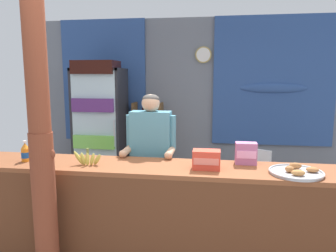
{
  "coord_description": "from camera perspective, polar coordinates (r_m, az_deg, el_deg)",
  "views": [
    {
      "loc": [
        0.28,
        -2.36,
        1.79
      ],
      "look_at": [
        -0.2,
        0.83,
        1.28
      ],
      "focal_mm": 33.96,
      "sensor_mm": 36.0,
      "label": 1
    }
  ],
  "objects": [
    {
      "name": "shopkeeper",
      "position": [
        3.41,
        -3.09,
        -4.22
      ],
      "size": [
        0.54,
        0.42,
        1.6
      ],
      "color": "#28282D",
      "rests_on": "ground"
    },
    {
      "name": "banana_bunch",
      "position": [
        3.01,
        -14.31,
        -5.68
      ],
      "size": [
        0.28,
        0.06,
        0.16
      ],
      "color": "#CCC14C",
      "rests_on": "stall_counter"
    },
    {
      "name": "plastic_lawn_chair",
      "position": [
        4.47,
        15.87,
        -8.25
      ],
      "size": [
        0.6,
        0.6,
        0.86
      ],
      "color": "silver",
      "rests_on": "ground"
    },
    {
      "name": "snack_box_wafer",
      "position": [
        3.03,
        13.81,
        -4.78
      ],
      "size": [
        0.19,
        0.12,
        0.2
      ],
      "color": "#B76699",
      "rests_on": "stall_counter"
    },
    {
      "name": "soda_bottle_orange_soda",
      "position": [
        3.32,
        -24.23,
        -4.37
      ],
      "size": [
        0.08,
        0.08,
        0.2
      ],
      "color": "orange",
      "rests_on": "stall_counter"
    },
    {
      "name": "timber_post",
      "position": [
        2.74,
        -21.88,
        -2.24
      ],
      "size": [
        0.21,
        0.19,
        2.69
      ],
      "color": "brown",
      "rests_on": "ground"
    },
    {
      "name": "ground_plane",
      "position": [
        3.96,
        3.75,
        -17.93
      ],
      "size": [
        7.58,
        7.58,
        0.0
      ],
      "primitive_type": "plane",
      "color": "gray"
    },
    {
      "name": "pastry_tray",
      "position": [
        2.87,
        22.1,
        -7.62
      ],
      "size": [
        0.44,
        0.44,
        0.07
      ],
      "color": "#BCBCC1",
      "rests_on": "stall_counter"
    },
    {
      "name": "bottle_shelf_rack",
      "position": [
        5.26,
        -3.6,
        -2.96
      ],
      "size": [
        0.48,
        0.28,
        1.36
      ],
      "color": "brown",
      "rests_on": "ground"
    },
    {
      "name": "snack_box_crackers",
      "position": [
        2.81,
        6.91,
        -6.0
      ],
      "size": [
        0.24,
        0.15,
        0.17
      ],
      "color": "#E5422D",
      "rests_on": "stall_counter"
    },
    {
      "name": "back_wall_curtained",
      "position": [
        5.33,
        5.47,
        4.8
      ],
      "size": [
        5.65,
        0.22,
        2.72
      ],
      "color": "slate",
      "rests_on": "ground"
    },
    {
      "name": "stall_counter",
      "position": [
        2.92,
        -0.61,
        -14.89
      ],
      "size": [
        3.87,
        0.56,
        0.98
      ],
      "color": "brown",
      "rests_on": "ground"
    },
    {
      "name": "drink_fridge",
      "position": [
        5.09,
        -12.1,
        1.02
      ],
      "size": [
        0.76,
        0.62,
        2.02
      ],
      "color": "#232328",
      "rests_on": "ground"
    }
  ]
}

